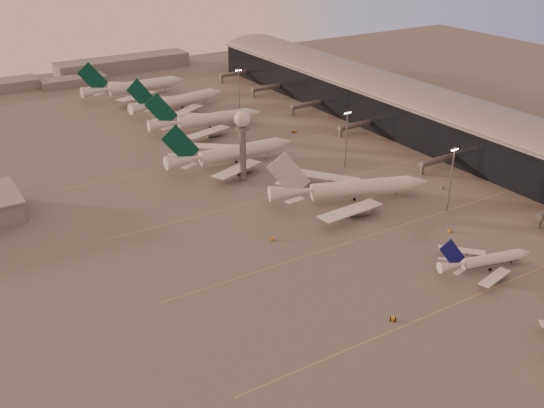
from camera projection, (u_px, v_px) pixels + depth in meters
ground at (452, 336)px, 167.55m from camera, size 700.00×700.00×0.00m
taxiway_markings at (394, 226)px, 224.88m from camera, size 180.00×185.25×0.02m
terminal at (443, 121)px, 299.17m from camera, size 57.00×362.00×23.04m
radar_tower at (242, 132)px, 253.10m from camera, size 6.40×6.40×31.10m
mast_b at (451, 177)px, 230.21m from camera, size 3.60×0.56×25.00m
mast_c at (346, 137)px, 270.03m from camera, size 3.60×0.56×25.00m
mast_d at (239, 90)px, 338.15m from camera, size 3.60×0.56×25.00m
distant_horizon at (86, 71)px, 416.68m from camera, size 165.00×37.50×9.00m
narrowbody_mid at (485, 262)px, 196.92m from camera, size 33.21×26.20×13.19m
widebody_white at (350, 192)px, 241.73m from camera, size 61.00×48.05×22.40m
greentail_a at (232, 156)px, 276.52m from camera, size 61.29×49.43×22.25m
greentail_b at (207, 122)px, 319.40m from camera, size 60.21×48.40×21.89m
greentail_c at (179, 103)px, 350.15m from camera, size 59.87×47.99×21.86m
greentail_d at (135, 89)px, 375.90m from camera, size 64.40×52.01×23.39m
gsv_tug_mid at (393, 319)px, 173.54m from camera, size 4.01×4.08×1.02m
gsv_truck_b at (451, 229)px, 220.29m from camera, size 5.21×2.12×2.07m
gsv_truck_c at (272, 237)px, 215.14m from camera, size 4.95×5.70×2.26m
gsv_catering_b at (443, 183)px, 253.48m from camera, size 5.96×3.28×4.66m
gsv_tug_far at (279, 192)px, 250.55m from camera, size 3.49×3.61×0.90m
gsv_tug_hangar at (294, 132)px, 316.70m from camera, size 4.02×2.69×1.08m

